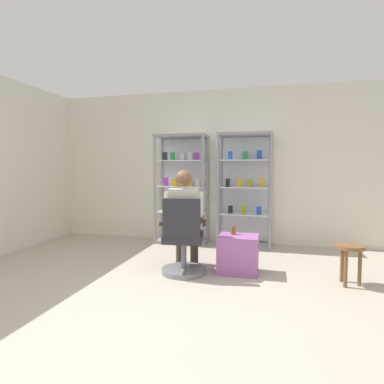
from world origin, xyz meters
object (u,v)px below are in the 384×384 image
at_px(display_cabinet_right, 245,189).
at_px(office_chair, 183,243).
at_px(wooden_stool, 350,253).
at_px(storage_crate, 238,254).
at_px(display_cabinet_left, 182,188).
at_px(seated_shopkeeper, 185,215).
at_px(tea_glass, 233,230).

relative_size(display_cabinet_right, office_chair, 1.98).
height_order(display_cabinet_right, wooden_stool, display_cabinet_right).
bearing_deg(wooden_stool, office_chair, -176.78).
height_order(display_cabinet_right, storage_crate, display_cabinet_right).
distance_m(display_cabinet_left, seated_shopkeeper, 1.65).
xyz_separation_m(seated_shopkeeper, wooden_stool, (1.93, -0.05, -0.35)).
relative_size(seated_shopkeeper, wooden_stool, 2.83).
bearing_deg(display_cabinet_right, tea_glass, -90.91).
height_order(display_cabinet_left, display_cabinet_right, same).
bearing_deg(tea_glass, seated_shopkeeper, -168.30).
xyz_separation_m(office_chair, seated_shopkeeper, (-0.03, 0.16, 0.32)).
distance_m(seated_shopkeeper, storage_crate, 0.83).
distance_m(office_chair, tea_glass, 0.66).
distance_m(office_chair, wooden_stool, 1.91).
relative_size(display_cabinet_left, seated_shopkeeper, 1.47).
bearing_deg(seated_shopkeeper, office_chair, -81.08).
bearing_deg(seated_shopkeeper, storage_crate, 6.29).
relative_size(office_chair, storage_crate, 1.96).
bearing_deg(tea_glass, office_chair, -153.77).
distance_m(storage_crate, wooden_stool, 1.27).
xyz_separation_m(display_cabinet_right, office_chair, (-0.61, -1.72, -0.57)).
xyz_separation_m(storage_crate, tea_glass, (-0.07, 0.05, 0.29)).
height_order(display_cabinet_right, seated_shopkeeper, display_cabinet_right).
bearing_deg(display_cabinet_right, display_cabinet_left, -179.92).
distance_m(tea_glass, wooden_stool, 1.34).
bearing_deg(seated_shopkeeper, wooden_stool, -1.61).
relative_size(display_cabinet_right, wooden_stool, 4.16).
bearing_deg(storage_crate, display_cabinet_right, 91.73).
distance_m(display_cabinet_right, seated_shopkeeper, 1.70).
height_order(office_chair, wooden_stool, office_chair).
xyz_separation_m(office_chair, tea_glass, (0.58, 0.29, 0.13)).
bearing_deg(display_cabinet_right, wooden_stool, -51.19).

